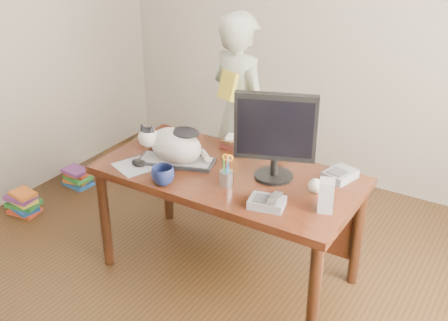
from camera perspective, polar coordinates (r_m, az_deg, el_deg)
room at (r=2.72m, az=-6.12°, el=5.06°), size 4.50×4.50×4.50m
desk at (r=3.55m, az=1.09°, el=-2.80°), size 1.60×0.80×0.75m
keyboard at (r=3.53m, az=-4.87°, el=-0.07°), size 0.51×0.32×0.03m
cat at (r=3.48m, az=-5.19°, el=1.72°), size 0.45×0.33×0.26m
monitor at (r=3.22m, az=5.24°, el=2.87°), size 0.46×0.30×0.53m
pen_cup at (r=3.25m, az=0.24°, el=-1.63°), size 0.09×0.09×0.20m
mousepad at (r=3.52m, az=-9.07°, el=-0.59°), size 0.29×0.28×0.01m
mouse at (r=3.52m, az=-8.64°, el=-0.23°), size 0.12×0.10×0.04m
coffee_mug at (r=3.28m, az=-6.22°, el=-1.52°), size 0.19×0.19×0.11m
phone at (r=3.06m, az=4.46°, el=-4.22°), size 0.22×0.19×0.09m
speaker at (r=3.03m, az=10.35°, el=-3.53°), size 0.11×0.11×0.18m
baseball at (r=3.22m, az=9.26°, el=-2.54°), size 0.08×0.08×0.08m
book_stack at (r=3.73m, az=1.37°, el=1.84°), size 0.22×0.18×0.07m
calculator at (r=3.40m, az=11.70°, el=-1.42°), size 0.19×0.22×0.06m
person at (r=4.22m, az=1.62°, el=4.71°), size 0.66×0.54×1.55m
held_book at (r=3.98m, az=0.43°, el=7.63°), size 0.17×0.13×0.20m
book_pile_a at (r=4.66m, az=-19.71°, el=-4.07°), size 0.27×0.22×0.18m
book_pile_b at (r=4.96m, az=-14.67°, el=-1.66°), size 0.26×0.20×0.15m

